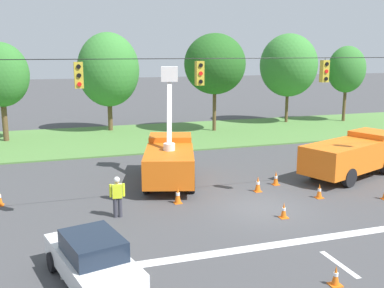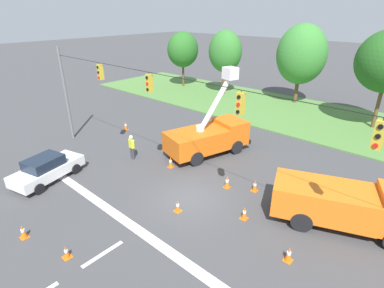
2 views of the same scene
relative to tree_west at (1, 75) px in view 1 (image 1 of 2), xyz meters
The scene contains 19 objects.
ground_plane 23.47m from the tree_west, 58.34° to the right, with size 200.00×200.00×0.00m, color #424244.
grass_verge 13.13m from the tree_west, ahead, with size 56.00×12.00×0.10m, color #517F3D.
lane_markings 27.90m from the tree_west, 63.99° to the right, with size 17.60×15.25×0.01m.
signal_gantry 22.93m from the tree_west, 58.29° to the right, with size 26.20×0.33×7.20m.
tree_west is the anchor object (origin of this frame).
tree_centre 8.61m from the tree_west, 15.09° to the left, with size 5.23×4.97×8.44m.
tree_east 16.89m from the tree_west, ahead, with size 5.18×5.34×8.36m.
tree_far_east 25.27m from the tree_west, ahead, with size 5.32×5.77×8.50m.
tree_east_end 30.96m from the tree_west, ahead, with size 3.76×3.25×7.36m.
utility_truck_bucket_lift 17.43m from the tree_west, 57.39° to the right, with size 4.09×6.58×6.06m.
utility_truck_support_near 25.46m from the tree_west, 40.41° to the right, with size 7.11×4.63×2.30m.
sedan_white 24.63m from the tree_west, 80.10° to the right, with size 2.73×4.59×1.56m.
road_worker 19.91m from the tree_west, 72.88° to the right, with size 0.65×0.28×1.77m.
traffic_cone_foreground_left 22.08m from the tree_west, 53.19° to the right, with size 0.36×0.36×0.79m.
traffic_cone_foreground_right 28.93m from the tree_west, 67.16° to the right, with size 0.36×0.36×0.63m.
traffic_cone_lane_edge_a 20.27m from the tree_west, 64.01° to the right, with size 0.36×0.36×0.78m.
traffic_cone_lane_edge_b 24.90m from the tree_west, 51.32° to the right, with size 0.36×0.36×0.71m.
traffic_cone_far_left 24.72m from the tree_west, 59.36° to the right, with size 0.36×0.36×0.67m.
traffic_cone_centre_line 22.37m from the tree_west, 49.02° to the right, with size 0.36×0.36×0.73m.
Camera 1 is at (-8.85, -17.19, 6.91)m, focal length 42.00 mm.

